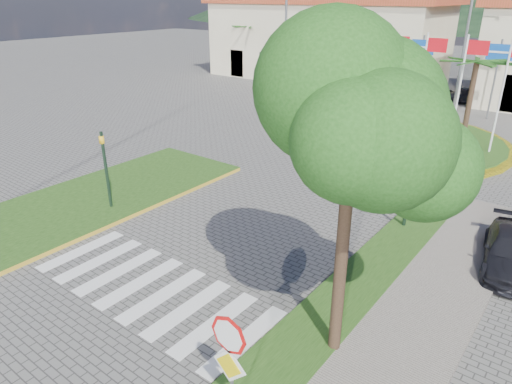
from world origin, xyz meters
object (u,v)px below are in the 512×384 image
Objects in this scene: deciduous_tree at (351,143)px; car_dark_b at (508,99)px; roundabout_island at (393,139)px; stop_sign at (230,355)px; car_dark_a at (472,96)px; white_van at (330,85)px; car_side_right at (512,252)px.

deciduous_tree reaches higher than car_dark_b.
deciduous_tree reaches higher than roundabout_island.
car_dark_b is (-1.66, 34.27, -1.24)m from stop_sign.
white_van is at bearing 95.12° from car_dark_a.
car_side_right is at bearing -171.23° from car_dark_a.
car_dark_b is (2.32, 1.16, -0.09)m from car_dark_a.
deciduous_tree is at bearing -154.02° from car_dark_b.
deciduous_tree reaches higher than stop_sign.
car_side_right is (3.15, 9.60, -1.22)m from stop_sign.
deciduous_tree is 8.41m from car_side_right.
roundabout_island is at bearing 103.73° from stop_sign.
deciduous_tree is at bearing -72.09° from roundabout_island.
car_dark_a is (10.96, 2.57, 0.00)m from white_van.
roundabout_island reaches higher than car_dark_a.
car_dark_a is at bearing 85.98° from roundabout_island.
white_van is at bearing 127.54° from car_dark_b.
stop_sign reaches higher than white_van.
stop_sign is 0.71× the size of car_dark_a.
stop_sign reaches higher than car_dark_b.
car_dark_b is 25.14m from car_side_right.
white_van is at bearing 133.71° from roundabout_island.
roundabout_island is at bearing -130.35° from white_van.
car_dark_a is (0.92, 13.08, 0.46)m from roundabout_island.
car_side_right is (18.09, -20.94, -0.06)m from white_van.
car_side_right reaches higher than car_dark_b.
car_side_right is at bearing -133.25° from white_van.
deciduous_tree reaches higher than white_van.
car_side_right is at bearing 71.84° from stop_sign.
deciduous_tree is (0.60, 3.04, 3.38)m from stop_sign.
deciduous_tree is at bearing -121.44° from car_side_right.
stop_sign is 0.68× the size of car_side_right.
stop_sign is 33.37m from car_dark_a.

